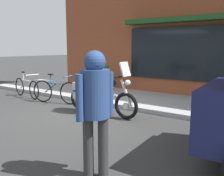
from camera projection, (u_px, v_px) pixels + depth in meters
ground_plane at (78, 114)px, 6.66m from camera, size 80.00×80.00×0.00m
touring_motorcycle at (97, 91)px, 6.54m from camera, size 2.21×0.66×1.41m
parked_bicycle at (56, 91)px, 7.86m from camera, size 1.67×0.58×0.94m
pedestrian_walking at (95, 100)px, 3.22m from camera, size 0.48×0.54×1.72m
sandwich_board_sign at (100, 78)px, 9.20m from camera, size 0.55×0.42×1.00m
second_bicycle_by_cafe at (26, 87)px, 8.81m from camera, size 1.73×0.49×0.91m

